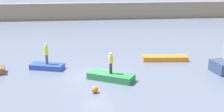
% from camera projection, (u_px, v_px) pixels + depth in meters
% --- Properties ---
extents(ground_plane, '(120.00, 120.00, 0.00)m').
position_uv_depth(ground_plane, '(98.00, 77.00, 23.93)').
color(ground_plane, slate).
extents(embankment_wall, '(80.00, 1.20, 2.57)m').
position_uv_depth(embankment_wall, '(86.00, 11.00, 49.43)').
color(embankment_wall, gray).
rests_on(embankment_wall, ground_plane).
extents(rowboat_blue, '(2.88, 1.91, 0.41)m').
position_uv_depth(rowboat_blue, '(47.00, 66.00, 25.71)').
color(rowboat_blue, '#2B4CAD').
rests_on(rowboat_blue, ground_plane).
extents(rowboat_green, '(3.56, 2.77, 0.49)m').
position_uv_depth(rowboat_green, '(111.00, 77.00, 23.20)').
color(rowboat_green, '#2D7F47').
rests_on(rowboat_green, ground_plane).
extents(rowboat_orange, '(3.99, 1.43, 0.41)m').
position_uv_depth(rowboat_orange, '(165.00, 58.00, 28.02)').
color(rowboat_orange, orange).
rests_on(rowboat_orange, ground_plane).
extents(person_hiviz_shirt, '(0.32, 0.32, 1.73)m').
position_uv_depth(person_hiviz_shirt, '(46.00, 52.00, 25.39)').
color(person_hiviz_shirt, '#4C4C56').
rests_on(person_hiviz_shirt, rowboat_blue).
extents(person_yellow_shirt, '(0.32, 0.32, 1.61)m').
position_uv_depth(person_yellow_shirt, '(111.00, 62.00, 22.89)').
color(person_yellow_shirt, '#38332D').
rests_on(person_yellow_shirt, rowboat_green).
extents(mooring_buoy, '(0.44, 0.44, 0.44)m').
position_uv_depth(mooring_buoy, '(95.00, 90.00, 20.84)').
color(mooring_buoy, orange).
rests_on(mooring_buoy, ground_plane).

